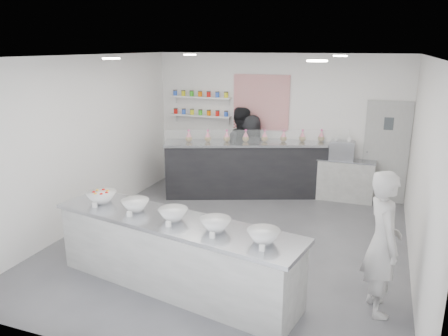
# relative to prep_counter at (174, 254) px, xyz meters

# --- Properties ---
(floor) EXTENTS (6.00, 6.00, 0.00)m
(floor) POSITION_rel_prep_counter_xyz_m (0.25, 1.54, -0.48)
(floor) COLOR #515156
(floor) RESTS_ON ground
(ceiling) EXTENTS (6.00, 6.00, 0.00)m
(ceiling) POSITION_rel_prep_counter_xyz_m (0.25, 1.54, 2.52)
(ceiling) COLOR white
(ceiling) RESTS_ON floor
(back_wall) EXTENTS (5.50, 0.00, 5.50)m
(back_wall) POSITION_rel_prep_counter_xyz_m (0.25, 4.54, 1.02)
(back_wall) COLOR white
(back_wall) RESTS_ON floor
(left_wall) EXTENTS (0.00, 6.00, 6.00)m
(left_wall) POSITION_rel_prep_counter_xyz_m (-2.50, 1.54, 1.02)
(left_wall) COLOR white
(left_wall) RESTS_ON floor
(right_wall) EXTENTS (0.00, 6.00, 6.00)m
(right_wall) POSITION_rel_prep_counter_xyz_m (3.00, 1.54, 1.02)
(right_wall) COLOR white
(right_wall) RESTS_ON floor
(back_door) EXTENTS (0.88, 0.04, 2.10)m
(back_door) POSITION_rel_prep_counter_xyz_m (2.55, 4.51, 0.57)
(back_door) COLOR #9B9B99
(back_door) RESTS_ON floor
(pattern_panel) EXTENTS (1.25, 0.03, 1.20)m
(pattern_panel) POSITION_rel_prep_counter_xyz_m (-0.10, 4.51, 1.47)
(pattern_panel) COLOR #B52B33
(pattern_panel) RESTS_ON back_wall
(jar_shelf_lower) EXTENTS (1.45, 0.22, 0.04)m
(jar_shelf_lower) POSITION_rel_prep_counter_xyz_m (-1.50, 4.44, 1.12)
(jar_shelf_lower) COLOR silver
(jar_shelf_lower) RESTS_ON back_wall
(jar_shelf_upper) EXTENTS (1.45, 0.22, 0.04)m
(jar_shelf_upper) POSITION_rel_prep_counter_xyz_m (-1.50, 4.44, 1.54)
(jar_shelf_upper) COLOR silver
(jar_shelf_upper) RESTS_ON back_wall
(preserve_jars) EXTENTS (1.45, 0.10, 0.56)m
(preserve_jars) POSITION_rel_prep_counter_xyz_m (-1.50, 4.42, 1.40)
(preserve_jars) COLOR red
(preserve_jars) RESTS_ON jar_shelf_lower
(downlight_0) EXTENTS (0.24, 0.24, 0.02)m
(downlight_0) POSITION_rel_prep_counter_xyz_m (-1.15, 0.54, 2.50)
(downlight_0) COLOR white
(downlight_0) RESTS_ON ceiling
(downlight_1) EXTENTS (0.24, 0.24, 0.02)m
(downlight_1) POSITION_rel_prep_counter_xyz_m (1.65, 0.54, 2.50)
(downlight_1) COLOR white
(downlight_1) RESTS_ON ceiling
(downlight_2) EXTENTS (0.24, 0.24, 0.02)m
(downlight_2) POSITION_rel_prep_counter_xyz_m (-1.15, 3.14, 2.50)
(downlight_2) COLOR white
(downlight_2) RESTS_ON ceiling
(downlight_3) EXTENTS (0.24, 0.24, 0.02)m
(downlight_3) POSITION_rel_prep_counter_xyz_m (1.65, 3.14, 2.50)
(downlight_3) COLOR white
(downlight_3) RESTS_ON ceiling
(prep_counter) EXTENTS (3.64, 1.46, 0.97)m
(prep_counter) POSITION_rel_prep_counter_xyz_m (0.00, 0.00, 0.00)
(prep_counter) COLOR #989893
(prep_counter) RESTS_ON floor
(back_bar) EXTENTS (3.82, 2.02, 1.19)m
(back_bar) POSITION_rel_prep_counter_xyz_m (-0.06, 3.98, 0.11)
(back_bar) COLOR black
(back_bar) RESTS_ON floor
(sneeze_guard) EXTENTS (3.53, 1.36, 0.32)m
(sneeze_guard) POSITION_rel_prep_counter_xyz_m (0.06, 3.67, 0.86)
(sneeze_guard) COLOR white
(sneeze_guard) RESTS_ON back_bar
(espresso_ledge) EXTENTS (1.18, 0.38, 0.88)m
(espresso_ledge) POSITION_rel_prep_counter_xyz_m (1.80, 4.32, -0.05)
(espresso_ledge) COLOR #989893
(espresso_ledge) RESTS_ON floor
(espresso_machine) EXTENTS (0.49, 0.34, 0.37)m
(espresso_machine) POSITION_rel_prep_counter_xyz_m (1.71, 4.32, 0.58)
(espresso_machine) COLOR #93969E
(espresso_machine) RESTS_ON espresso_ledge
(cup_stacks) EXTENTS (0.24, 0.24, 0.30)m
(cup_stacks) POSITION_rel_prep_counter_xyz_m (1.25, 4.32, 0.54)
(cup_stacks) COLOR #CCAF83
(cup_stacks) RESTS_ON espresso_ledge
(prep_bowls) EXTENTS (3.02, 1.04, 0.15)m
(prep_bowls) POSITION_rel_prep_counter_xyz_m (0.00, 0.00, 0.56)
(prep_bowls) COLOR white
(prep_bowls) RESTS_ON prep_counter
(label_cards) EXTENTS (2.66, 0.04, 0.07)m
(label_cards) POSITION_rel_prep_counter_xyz_m (0.10, -0.50, 0.52)
(label_cards) COLOR white
(label_cards) RESTS_ON prep_counter
(cookie_bags) EXTENTS (2.80, 1.18, 0.26)m
(cookie_bags) POSITION_rel_prep_counter_xyz_m (-0.06, 3.98, 0.83)
(cookie_bags) COLOR pink
(cookie_bags) RESTS_ON back_bar
(woman_prep) EXTENTS (0.61, 0.75, 1.79)m
(woman_prep) POSITION_rel_prep_counter_xyz_m (2.57, 0.37, 0.41)
(woman_prep) COLOR beige
(woman_prep) RESTS_ON floor
(staff_left) EXTENTS (1.06, 0.92, 1.87)m
(staff_left) POSITION_rel_prep_counter_xyz_m (-0.49, 4.23, 0.45)
(staff_left) COLOR black
(staff_left) RESTS_ON floor
(staff_right) EXTENTS (0.91, 0.67, 1.71)m
(staff_right) POSITION_rel_prep_counter_xyz_m (-0.23, 4.23, 0.37)
(staff_right) COLOR black
(staff_right) RESTS_ON floor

